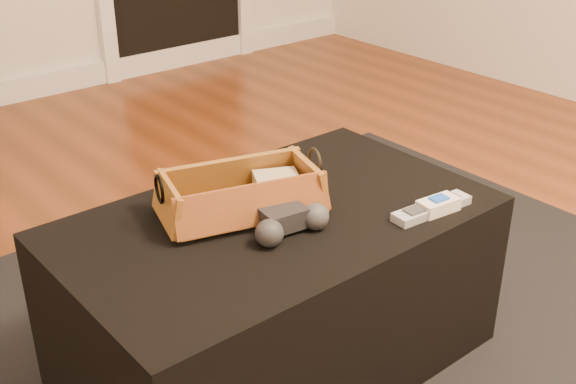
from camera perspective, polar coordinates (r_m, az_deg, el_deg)
area_rug at (r=1.87m, az=0.12°, el=-13.95°), size 2.60×2.00×0.01m
ottoman at (r=1.77m, az=-0.92°, el=-7.81°), size 1.00×0.60×0.42m
tv_remote at (r=1.64m, az=-4.17°, el=-1.27°), size 0.20×0.08×0.02m
cloth_bundle at (r=1.71m, az=-0.95°, el=0.58°), size 0.12×0.11×0.06m
wicker_basket at (r=1.65m, az=-3.74°, el=-0.31°), size 0.41×0.29×0.13m
game_controller at (r=1.57m, az=0.09°, el=-2.38°), size 0.19×0.11×0.06m
silver_remote at (r=1.70m, az=11.30°, el=-1.24°), size 0.22×0.07×0.02m
cream_gadget at (r=1.70m, az=11.79°, el=-1.02°), size 0.10×0.06×0.04m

